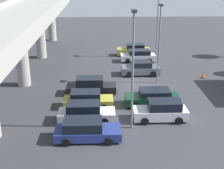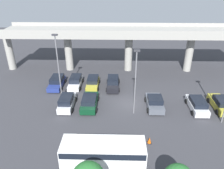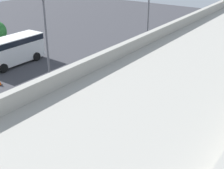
% 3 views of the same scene
% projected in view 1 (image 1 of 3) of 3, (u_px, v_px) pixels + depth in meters
% --- Properties ---
extents(ground_plane, '(95.37, 95.37, 0.00)m').
position_uv_depth(ground_plane, '(138.00, 83.00, 33.57)').
color(ground_plane, '#38383D').
extents(highway_overpass, '(44.26, 6.44, 7.93)m').
position_uv_depth(highway_overpass, '(18.00, 26.00, 30.90)').
color(highway_overpass, '#9E9B93').
rests_on(highway_overpass, ground_plane).
extents(parked_car_0, '(2.14, 4.79, 1.53)m').
position_uv_depth(parked_car_0, '(86.00, 130.00, 22.50)').
color(parked_car_0, navy).
rests_on(parked_car_0, ground_plane).
extents(parked_car_1, '(1.99, 4.61, 1.57)m').
position_uv_depth(parked_car_1, '(86.00, 112.00, 25.20)').
color(parked_car_1, silver).
rests_on(parked_car_1, ground_plane).
extents(parked_car_2, '(2.19, 4.81, 1.49)m').
position_uv_depth(parked_car_2, '(153.00, 97.00, 28.13)').
color(parked_car_2, '#0C381E').
rests_on(parked_car_2, ground_plane).
extents(parked_car_3, '(2.04, 4.87, 1.65)m').
position_uv_depth(parked_car_3, '(91.00, 86.00, 30.68)').
color(parked_car_3, black).
rests_on(parked_car_3, ground_plane).
extents(parked_car_4, '(2.24, 4.34, 1.61)m').
position_uv_depth(parked_car_4, '(141.00, 68.00, 36.11)').
color(parked_car_4, '#515660').
rests_on(parked_car_4, ground_plane).
extents(parked_car_5, '(2.07, 4.56, 1.55)m').
position_uv_depth(parked_car_5, '(138.00, 56.00, 41.17)').
color(parked_car_5, silver).
rests_on(parked_car_5, ground_plane).
extents(parked_car_6, '(1.97, 4.59, 1.60)m').
position_uv_depth(parked_car_6, '(134.00, 50.00, 44.02)').
color(parked_car_6, gold).
rests_on(parked_car_6, ground_plane).
extents(parked_car_7, '(1.98, 4.40, 1.68)m').
position_uv_depth(parked_car_7, '(161.00, 111.00, 25.36)').
color(parked_car_7, silver).
rests_on(parked_car_7, ground_plane).
extents(parked_car_8, '(2.00, 4.41, 1.47)m').
position_uv_depth(parked_car_8, '(88.00, 99.00, 27.76)').
color(parked_car_8, gold).
rests_on(parked_car_8, ground_plane).
extents(lamp_post_near_aisle, '(0.70, 0.35, 8.33)m').
position_uv_depth(lamp_post_near_aisle, '(159.00, 38.00, 32.09)').
color(lamp_post_near_aisle, slate).
rests_on(lamp_post_near_aisle, ground_plane).
extents(lamp_post_mid_lot, '(0.70, 0.35, 9.07)m').
position_uv_depth(lamp_post_mid_lot, '(133.00, 64.00, 22.46)').
color(lamp_post_mid_lot, slate).
rests_on(lamp_post_mid_lot, ground_plane).
extents(lamp_post_by_overpass, '(0.70, 0.35, 8.99)m').
position_uv_depth(lamp_post_by_overpass, '(158.00, 19.00, 41.67)').
color(lamp_post_by_overpass, slate).
rests_on(lamp_post_by_overpass, ground_plane).
extents(traffic_cone, '(0.44, 0.44, 0.70)m').
position_uv_depth(traffic_cone, '(203.00, 75.00, 35.09)').
color(traffic_cone, black).
rests_on(traffic_cone, ground_plane).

